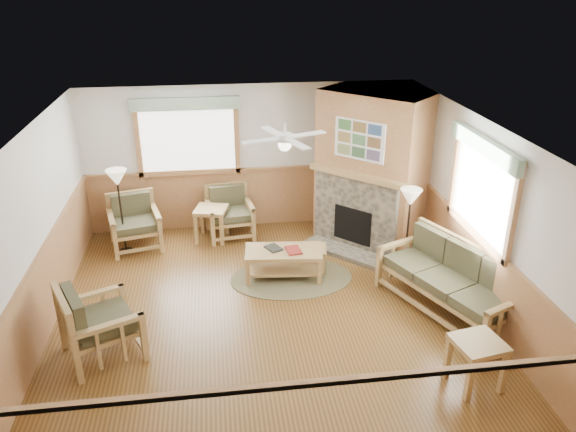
{
  "coord_description": "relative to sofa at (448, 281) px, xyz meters",
  "views": [
    {
      "loc": [
        -0.64,
        -6.91,
        4.55
      ],
      "look_at": [
        0.4,
        0.7,
        1.15
      ],
      "focal_mm": 35.0,
      "sensor_mm": 36.0,
      "label": 1
    }
  ],
  "objects": [
    {
      "name": "end_table_sofa",
      "position": [
        -0.29,
        -1.55,
        -0.18
      ],
      "size": [
        0.64,
        0.62,
        0.62
      ],
      "primitive_type": null,
      "rotation": [
        0.0,
        0.0,
        0.18
      ],
      "color": "#A9864F",
      "rests_on": "floor"
    },
    {
      "name": "end_table_chairs",
      "position": [
        -3.31,
        2.81,
        -0.18
      ],
      "size": [
        0.66,
        0.65,
        0.62
      ],
      "primitive_type": null,
      "rotation": [
        0.0,
        0.0,
        -0.24
      ],
      "color": "#A9864F",
      "rests_on": "floor"
    },
    {
      "name": "ceiling_fan",
      "position": [
        -2.25,
        0.68,
        2.17
      ],
      "size": [
        1.59,
        1.59,
        0.36
      ],
      "primitive_type": null,
      "rotation": [
        0.0,
        0.0,
        0.35
      ],
      "color": "white",
      "rests_on": "ceiling"
    },
    {
      "name": "book_dark",
      "position": [
        -2.35,
        1.34,
        0.02
      ],
      "size": [
        0.3,
        0.33,
        0.02
      ],
      "primitive_type": "cube",
      "rotation": [
        0.0,
        0.0,
        0.49
      ],
      "color": "black",
      "rests_on": "coffee_table"
    },
    {
      "name": "coffee_table",
      "position": [
        -2.2,
        1.27,
        -0.25
      ],
      "size": [
        1.26,
        0.72,
        0.48
      ],
      "primitive_type": null,
      "rotation": [
        0.0,
        0.0,
        -0.1
      ],
      "color": "#A9864F",
      "rests_on": "floor"
    },
    {
      "name": "sofa",
      "position": [
        0.0,
        0.0,
        0.0
      ],
      "size": [
        2.3,
        1.65,
        0.98
      ],
      "primitive_type": null,
      "rotation": [
        0.0,
        0.0,
        -1.16
      ],
      "color": "#A9864F",
      "rests_on": "floor"
    },
    {
      "name": "armchair_left",
      "position": [
        -4.72,
        -0.37,
        0.01
      ],
      "size": [
        1.17,
        1.17,
        0.99
      ],
      "primitive_type": null,
      "rotation": [
        0.0,
        0.0,
        2.0
      ],
      "color": "#A9864F",
      "rests_on": "floor"
    },
    {
      "name": "floor_lamp_right",
      "position": [
        -0.24,
        1.14,
        0.24
      ],
      "size": [
        0.44,
        0.44,
        1.47
      ],
      "primitive_type": null,
      "rotation": [
        0.0,
        0.0,
        -0.4
      ],
      "color": "black",
      "rests_on": "floor"
    },
    {
      "name": "wall_front",
      "position": [
        -2.55,
        -2.62,
        0.86
      ],
      "size": [
        6.0,
        0.02,
        2.7
      ],
      "primitive_type": "cube",
      "color": "silver",
      "rests_on": "floor"
    },
    {
      "name": "braided_rug",
      "position": [
        -2.08,
        1.21,
        -0.48
      ],
      "size": [
        2.22,
        2.22,
        0.01
      ],
      "primitive_type": "cylinder",
      "rotation": [
        0.0,
        0.0,
        -0.15
      ],
      "color": "brown",
      "rests_on": "floor"
    },
    {
      "name": "window_right",
      "position": [
        0.41,
        0.18,
        2.04
      ],
      "size": [
        0.16,
        1.9,
        1.5
      ],
      "primitive_type": null,
      "color": "white",
      "rests_on": "wall_right"
    },
    {
      "name": "floor_lamp_left",
      "position": [
        -4.82,
        2.52,
        0.27
      ],
      "size": [
        0.35,
        0.35,
        1.52
      ],
      "primitive_type": null,
      "rotation": [
        0.0,
        0.0,
        -0.01
      ],
      "color": "black",
      "rests_on": "floor"
    },
    {
      "name": "armchair_back_right",
      "position": [
        -2.97,
        2.93,
        -0.04
      ],
      "size": [
        0.9,
        0.9,
        0.9
      ],
      "primitive_type": null,
      "rotation": [
        0.0,
        0.0,
        0.12
      ],
      "color": "#A9864F",
      "rests_on": "floor"
    },
    {
      "name": "window_back",
      "position": [
        -3.65,
        3.34,
        2.04
      ],
      "size": [
        1.9,
        0.16,
        1.5
      ],
      "primitive_type": null,
      "color": "white",
      "rests_on": "wall_back"
    },
    {
      "name": "ceiling",
      "position": [
        -2.55,
        0.38,
        2.21
      ],
      "size": [
        6.0,
        6.0,
        0.01
      ],
      "primitive_type": "cube",
      "color": "white",
      "rests_on": "floor"
    },
    {
      "name": "floor",
      "position": [
        -2.55,
        0.38,
        -0.49
      ],
      "size": [
        6.0,
        6.0,
        0.01
      ],
      "primitive_type": "cube",
      "color": "brown",
      "rests_on": "ground"
    },
    {
      "name": "wall_right",
      "position": [
        0.45,
        0.38,
        0.86
      ],
      "size": [
        0.02,
        6.0,
        2.7
      ],
      "primitive_type": "cube",
      "color": "silver",
      "rests_on": "floor"
    },
    {
      "name": "wall_left",
      "position": [
        -5.55,
        0.38,
        0.86
      ],
      "size": [
        0.02,
        6.0,
        2.7
      ],
      "primitive_type": "cube",
      "color": "silver",
      "rests_on": "floor"
    },
    {
      "name": "book_red",
      "position": [
        -2.05,
        1.22,
        0.02
      ],
      "size": [
        0.26,
        0.33,
        0.03
      ],
      "primitive_type": "cube",
      "rotation": [
        0.0,
        0.0,
        0.13
      ],
      "color": "maroon",
      "rests_on": "coffee_table"
    },
    {
      "name": "fireplace",
      "position": [
        -0.5,
        2.43,
        0.86
      ],
      "size": [
        3.11,
        3.11,
        2.7
      ],
      "primitive_type": null,
      "rotation": [
        0.0,
        0.0,
        -0.79
      ],
      "color": "#9C6A3F",
      "rests_on": "floor"
    },
    {
      "name": "wall_back",
      "position": [
        -2.55,
        3.38,
        0.86
      ],
      "size": [
        6.0,
        0.02,
        2.7
      ],
      "primitive_type": "cube",
      "color": "silver",
      "rests_on": "floor"
    },
    {
      "name": "armchair_back_left",
      "position": [
        -4.64,
        2.68,
        -0.02
      ],
      "size": [
        1.0,
        1.0,
        0.93
      ],
      "primitive_type": null,
      "rotation": [
        0.0,
        0.0,
        0.24
      ],
      "color": "#A9864F",
      "rests_on": "floor"
    },
    {
      "name": "footstool",
      "position": [
        -1.69,
        1.48,
        -0.3
      ],
      "size": [
        0.51,
        0.51,
        0.38
      ],
      "primitive_type": null,
      "rotation": [
        0.0,
        0.0,
        -0.18
      ],
      "color": "#A9864F",
      "rests_on": "floor"
    },
    {
      "name": "wainscot",
      "position": [
        -2.55,
        0.38,
        0.06
      ],
      "size": [
        6.0,
        6.0,
        1.1
      ],
      "primitive_type": null,
      "color": "#9C6A3F",
      "rests_on": "floor"
    }
  ]
}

